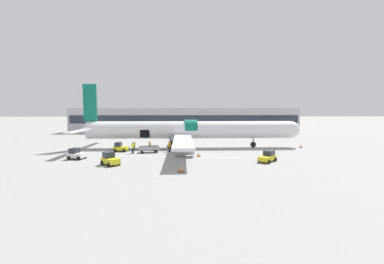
% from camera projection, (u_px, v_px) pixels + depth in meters
% --- Properties ---
extents(ground_plane, '(500.00, 500.00, 0.00)m').
position_uv_depth(ground_plane, '(189.00, 151.00, 43.72)').
color(ground_plane, gray).
extents(apron_marking_line, '(18.88, 2.91, 0.01)m').
position_uv_depth(apron_marking_line, '(181.00, 157.00, 38.70)').
color(apron_marking_line, silver).
rests_on(apron_marking_line, ground_plane).
extents(terminal_strip, '(72.11, 8.97, 7.67)m').
position_uv_depth(terminal_strip, '(185.00, 120.00, 83.70)').
color(terminal_strip, '#B2B2B7').
rests_on(terminal_strip, ground_plane).
extents(airplane, '(41.34, 37.28, 11.72)m').
position_uv_depth(airplane, '(188.00, 131.00, 47.71)').
color(airplane, silver).
rests_on(airplane, ground_plane).
extents(baggage_tug_lead, '(3.06, 3.15, 1.50)m').
position_uv_depth(baggage_tug_lead, '(268.00, 157.00, 34.81)').
color(baggage_tug_lead, yellow).
rests_on(baggage_tug_lead, ground_plane).
extents(baggage_tug_mid, '(2.45, 2.12, 1.55)m').
position_uv_depth(baggage_tug_mid, '(120.00, 148.00, 43.56)').
color(baggage_tug_mid, yellow).
rests_on(baggage_tug_mid, ground_plane).
extents(baggage_tug_rear, '(2.82, 2.87, 1.64)m').
position_uv_depth(baggage_tug_rear, '(110.00, 160.00, 32.74)').
color(baggage_tug_rear, yellow).
rests_on(baggage_tug_rear, ground_plane).
extents(baggage_tug_spare, '(2.67, 2.34, 1.58)m').
position_uv_depth(baggage_tug_spare, '(76.00, 154.00, 36.76)').
color(baggage_tug_spare, white).
rests_on(baggage_tug_spare, ground_plane).
extents(baggage_cart_loading, '(4.23, 2.38, 1.14)m').
position_uv_depth(baggage_cart_loading, '(150.00, 149.00, 42.50)').
color(baggage_cart_loading, '#999BA0').
rests_on(baggage_cart_loading, ground_plane).
extents(ground_crew_loader_a, '(0.51, 0.49, 1.56)m').
position_uv_depth(ground_crew_loader_a, '(134.00, 146.00, 44.84)').
color(ground_crew_loader_a, '#1E2338').
rests_on(ground_crew_loader_a, ground_plane).
extents(ground_crew_loader_b, '(0.48, 0.51, 1.55)m').
position_uv_depth(ground_crew_loader_b, '(175.00, 147.00, 42.54)').
color(ground_crew_loader_b, '#1E2338').
rests_on(ground_crew_loader_b, ground_plane).
extents(ground_crew_driver, '(0.47, 0.64, 1.83)m').
position_uv_depth(ground_crew_driver, '(169.00, 146.00, 43.13)').
color(ground_crew_driver, '#2D2D33').
rests_on(ground_crew_driver, ground_plane).
extents(ground_crew_supervisor, '(0.42, 0.55, 1.59)m').
position_uv_depth(ground_crew_supervisor, '(150.00, 145.00, 45.05)').
color(ground_crew_supervisor, black).
rests_on(ground_crew_supervisor, ground_plane).
extents(ground_crew_helper, '(0.54, 0.62, 1.80)m').
position_uv_depth(ground_crew_helper, '(133.00, 148.00, 41.32)').
color(ground_crew_helper, '#1E2338').
rests_on(ground_crew_helper, ground_plane).
extents(safety_cone_nose, '(0.59, 0.59, 0.60)m').
position_uv_depth(safety_cone_nose, '(301.00, 146.00, 48.08)').
color(safety_cone_nose, black).
rests_on(safety_cone_nose, ground_plane).
extents(safety_cone_engine_left, '(0.62, 0.62, 0.80)m').
position_uv_depth(safety_cone_engine_left, '(181.00, 169.00, 29.02)').
color(safety_cone_engine_left, black).
rests_on(safety_cone_engine_left, ground_plane).
extents(safety_cone_wingtip, '(0.63, 0.63, 0.66)m').
position_uv_depth(safety_cone_wingtip, '(199.00, 155.00, 38.72)').
color(safety_cone_wingtip, black).
rests_on(safety_cone_wingtip, ground_plane).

